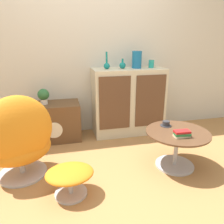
{
  "coord_description": "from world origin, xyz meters",
  "views": [
    {
      "loc": [
        -0.37,
        -1.8,
        1.36
      ],
      "look_at": [
        0.19,
        0.54,
        0.55
      ],
      "focal_mm": 35.0,
      "sensor_mm": 36.0,
      "label": 1
    }
  ],
  "objects_px": {
    "coffee_table": "(177,143)",
    "egg_chair": "(19,140)",
    "sideboard": "(128,101)",
    "vase_rightmost": "(151,64)",
    "teacup": "(166,124)",
    "vase_inner_right": "(137,60)",
    "ottoman": "(70,176)",
    "potted_plant": "(43,96)",
    "tv_console": "(54,122)",
    "vase_leftmost": "(107,65)",
    "vase_inner_left": "(122,65)",
    "book_stack": "(182,134)"
  },
  "relations": [
    {
      "from": "potted_plant",
      "to": "teacup",
      "type": "bearing_deg",
      "value": -32.23
    },
    {
      "from": "egg_chair",
      "to": "ottoman",
      "type": "distance_m",
      "value": 0.64
    },
    {
      "from": "egg_chair",
      "to": "tv_console",
      "type": "bearing_deg",
      "value": 70.4
    },
    {
      "from": "coffee_table",
      "to": "potted_plant",
      "type": "distance_m",
      "value": 1.8
    },
    {
      "from": "tv_console",
      "to": "teacup",
      "type": "height_order",
      "value": "tv_console"
    },
    {
      "from": "coffee_table",
      "to": "vase_inner_right",
      "type": "height_order",
      "value": "vase_inner_right"
    },
    {
      "from": "ottoman",
      "to": "coffee_table",
      "type": "distance_m",
      "value": 1.19
    },
    {
      "from": "vase_inner_left",
      "to": "teacup",
      "type": "distance_m",
      "value": 1.07
    },
    {
      "from": "sideboard",
      "to": "tv_console",
      "type": "xyz_separation_m",
      "value": [
        -1.08,
        0.0,
        -0.22
      ]
    },
    {
      "from": "book_stack",
      "to": "vase_leftmost",
      "type": "bearing_deg",
      "value": 113.8
    },
    {
      "from": "ottoman",
      "to": "vase_inner_right",
      "type": "distance_m",
      "value": 1.86
    },
    {
      "from": "sideboard",
      "to": "vase_rightmost",
      "type": "distance_m",
      "value": 0.63
    },
    {
      "from": "sideboard",
      "to": "book_stack",
      "type": "xyz_separation_m",
      "value": [
        0.2,
        -1.17,
        -0.03
      ]
    },
    {
      "from": "book_stack",
      "to": "egg_chair",
      "type": "bearing_deg",
      "value": 169.1
    },
    {
      "from": "vase_rightmost",
      "to": "potted_plant",
      "type": "bearing_deg",
      "value": -179.92
    },
    {
      "from": "ottoman",
      "to": "vase_leftmost",
      "type": "distance_m",
      "value": 1.63
    },
    {
      "from": "sideboard",
      "to": "egg_chair",
      "type": "height_order",
      "value": "sideboard"
    },
    {
      "from": "sideboard",
      "to": "vase_leftmost",
      "type": "bearing_deg",
      "value": 179.31
    },
    {
      "from": "egg_chair",
      "to": "book_stack",
      "type": "relative_size",
      "value": 5.34
    },
    {
      "from": "ottoman",
      "to": "vase_inner_left",
      "type": "xyz_separation_m",
      "value": [
        0.84,
        1.26,
        0.82
      ]
    },
    {
      "from": "potted_plant",
      "to": "teacup",
      "type": "xyz_separation_m",
      "value": [
        1.37,
        -0.86,
        -0.2
      ]
    },
    {
      "from": "vase_leftmost",
      "to": "vase_inner_left",
      "type": "xyz_separation_m",
      "value": [
        0.22,
        0.0,
        -0.01
      ]
    },
    {
      "from": "egg_chair",
      "to": "vase_rightmost",
      "type": "relative_size",
      "value": 8.11
    },
    {
      "from": "coffee_table",
      "to": "vase_rightmost",
      "type": "distance_m",
      "value": 1.28
    },
    {
      "from": "egg_chair",
      "to": "vase_inner_left",
      "type": "distance_m",
      "value": 1.67
    },
    {
      "from": "vase_leftmost",
      "to": "vase_inner_left",
      "type": "bearing_deg",
      "value": 0.0
    },
    {
      "from": "egg_chair",
      "to": "potted_plant",
      "type": "xyz_separation_m",
      "value": [
        0.2,
        0.87,
        0.22
      ]
    },
    {
      "from": "sideboard",
      "to": "coffee_table",
      "type": "bearing_deg",
      "value": -77.52
    },
    {
      "from": "sideboard",
      "to": "tv_console",
      "type": "distance_m",
      "value": 1.1
    },
    {
      "from": "coffee_table",
      "to": "egg_chair",
      "type": "bearing_deg",
      "value": 173.83
    },
    {
      "from": "teacup",
      "to": "vase_inner_right",
      "type": "bearing_deg",
      "value": 94.44
    },
    {
      "from": "teacup",
      "to": "sideboard",
      "type": "bearing_deg",
      "value": 101.84
    },
    {
      "from": "vase_inner_left",
      "to": "tv_console",
      "type": "bearing_deg",
      "value": -179.84
    },
    {
      "from": "tv_console",
      "to": "vase_inner_right",
      "type": "bearing_deg",
      "value": 0.13
    },
    {
      "from": "tv_console",
      "to": "vase_inner_right",
      "type": "relative_size",
      "value": 3.02
    },
    {
      "from": "vase_inner_left",
      "to": "vase_rightmost",
      "type": "distance_m",
      "value": 0.43
    },
    {
      "from": "vase_rightmost",
      "to": "vase_inner_left",
      "type": "bearing_deg",
      "value": 180.0
    },
    {
      "from": "egg_chair",
      "to": "vase_leftmost",
      "type": "bearing_deg",
      "value": 39.09
    },
    {
      "from": "book_stack",
      "to": "vase_rightmost",
      "type": "bearing_deg",
      "value": 83.36
    },
    {
      "from": "vase_inner_right",
      "to": "vase_rightmost",
      "type": "bearing_deg",
      "value": 0.0
    },
    {
      "from": "ottoman",
      "to": "egg_chair",
      "type": "bearing_deg",
      "value": 139.62
    },
    {
      "from": "vase_leftmost",
      "to": "book_stack",
      "type": "height_order",
      "value": "vase_leftmost"
    },
    {
      "from": "vase_rightmost",
      "to": "teacup",
      "type": "relative_size",
      "value": 0.85
    },
    {
      "from": "ottoman",
      "to": "teacup",
      "type": "distance_m",
      "value": 1.21
    },
    {
      "from": "ottoman",
      "to": "coffee_table",
      "type": "relative_size",
      "value": 0.63
    },
    {
      "from": "vase_leftmost",
      "to": "potted_plant",
      "type": "bearing_deg",
      "value": -179.86
    },
    {
      "from": "vase_inner_right",
      "to": "teacup",
      "type": "height_order",
      "value": "vase_inner_right"
    },
    {
      "from": "sideboard",
      "to": "teacup",
      "type": "bearing_deg",
      "value": -78.16
    },
    {
      "from": "vase_rightmost",
      "to": "book_stack",
      "type": "xyz_separation_m",
      "value": [
        -0.14,
        -1.18,
        -0.57
      ]
    },
    {
      "from": "vase_leftmost",
      "to": "vase_rightmost",
      "type": "xyz_separation_m",
      "value": [
        0.66,
        0.0,
        -0.0
      ]
    }
  ]
}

